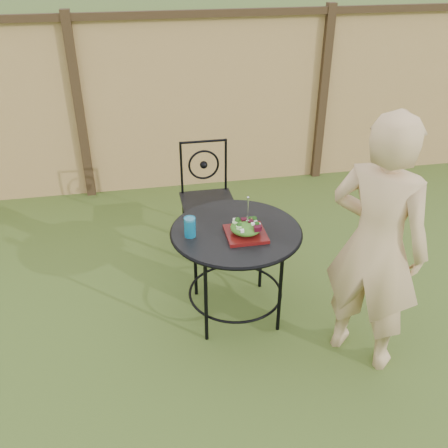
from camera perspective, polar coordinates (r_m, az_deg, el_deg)
name	(u,v)px	position (r m, az deg, el deg)	size (l,w,h in m)	color
ground	(251,301)	(3.98, 3.14, -8.74)	(60.00, 60.00, 0.00)	#284014
fence	(205,102)	(5.47, -2.16, 13.78)	(8.00, 0.12, 1.90)	tan
patio_table	(236,246)	(3.53, 1.37, -2.59)	(0.92, 0.92, 0.72)	black
patio_chair	(207,194)	(4.42, -1.97, 3.42)	(0.46, 0.46, 0.95)	black
diner	(376,246)	(3.17, 16.99, -2.47)	(0.63, 0.41, 1.72)	tan
salad_plate	(246,234)	(3.39, 2.50, -1.15)	(0.27, 0.27, 0.02)	#4C0B0A
salad	(246,227)	(3.36, 2.52, -0.39)	(0.21, 0.21, 0.08)	#235614
fork	(248,210)	(3.30, 2.74, 1.56)	(0.01, 0.01, 0.18)	silver
drinking_glass	(190,227)	(3.36, -3.92, -0.34)	(0.08, 0.08, 0.14)	#0C6992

